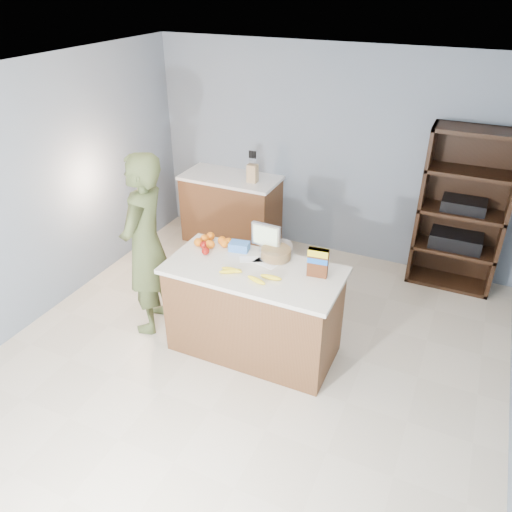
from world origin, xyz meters
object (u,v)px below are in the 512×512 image
at_px(shelving_unit, 462,213).
at_px(tv, 266,236).
at_px(person, 146,246).
at_px(counter_peninsula, 254,313).
at_px(cereal_box, 318,261).

height_order(shelving_unit, tv, shelving_unit).
distance_m(person, tv, 1.15).
height_order(counter_peninsula, shelving_unit, shelving_unit).
bearing_deg(counter_peninsula, tv, 93.90).
distance_m(counter_peninsula, shelving_unit, 2.61).
xyz_separation_m(person, tv, (1.07, 0.37, 0.15)).
bearing_deg(counter_peninsula, cereal_box, 11.99).
bearing_deg(cereal_box, person, -173.99).
distance_m(shelving_unit, tv, 2.35).
bearing_deg(shelving_unit, tv, -132.23).
height_order(counter_peninsula, tv, tv).
distance_m(shelving_unit, person, 3.38).
distance_m(counter_peninsula, cereal_box, 0.84).
xyz_separation_m(counter_peninsula, person, (-1.09, -0.06, 0.49)).
height_order(person, cereal_box, person).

